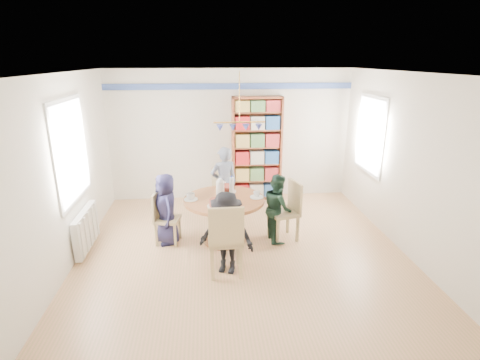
{
  "coord_description": "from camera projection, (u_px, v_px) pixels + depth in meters",
  "views": [
    {
      "loc": [
        -0.53,
        -5.2,
        2.88
      ],
      "look_at": [
        0.0,
        0.4,
        1.05
      ],
      "focal_mm": 28.0,
      "sensor_mm": 36.0,
      "label": 1
    }
  ],
  "objects": [
    {
      "name": "room_shell",
      "position": [
        222.0,
        137.0,
        6.15
      ],
      "size": [
        5.0,
        5.0,
        5.0
      ],
      "color": "white",
      "rests_on": "ground"
    },
    {
      "name": "ground",
      "position": [
        242.0,
        251.0,
        5.86
      ],
      "size": [
        5.0,
        5.0,
        0.0
      ],
      "primitive_type": "plane",
      "color": "tan"
    },
    {
      "name": "person_near",
      "position": [
        227.0,
        233.0,
        5.14
      ],
      "size": [
        0.87,
        0.68,
        1.19
      ],
      "primitive_type": "imported",
      "rotation": [
        0.0,
        0.0,
        -0.35
      ],
      "color": "black",
      "rests_on": "ground"
    },
    {
      "name": "chair_far",
      "position": [
        221.0,
        191.0,
        7.04
      ],
      "size": [
        0.52,
        0.52,
        0.92
      ],
      "color": "tan",
      "rests_on": "ground"
    },
    {
      "name": "bookshelf",
      "position": [
        257.0,
        150.0,
        7.8
      ],
      "size": [
        1.03,
        0.31,
        2.16
      ],
      "color": "brown",
      "rests_on": "ground"
    },
    {
      "name": "chair_right",
      "position": [
        288.0,
        208.0,
        6.14
      ],
      "size": [
        0.53,
        0.53,
        0.99
      ],
      "color": "tan",
      "rests_on": "ground"
    },
    {
      "name": "person_right",
      "position": [
        278.0,
        208.0,
        6.1
      ],
      "size": [
        0.48,
        0.59,
        1.13
      ],
      "primitive_type": "imported",
      "rotation": [
        0.0,
        0.0,
        1.67
      ],
      "color": "#172E21",
      "rests_on": "ground"
    },
    {
      "name": "chair_left",
      "position": [
        163.0,
        215.0,
        6.03
      ],
      "size": [
        0.44,
        0.44,
        0.86
      ],
      "color": "tan",
      "rests_on": "ground"
    },
    {
      "name": "dining_table",
      "position": [
        224.0,
        210.0,
        6.04
      ],
      "size": [
        1.3,
        1.3,
        0.75
      ],
      "color": "brown",
      "rests_on": "ground"
    },
    {
      "name": "person_far",
      "position": [
        224.0,
        183.0,
        6.89
      ],
      "size": [
        0.57,
        0.45,
        1.38
      ],
      "primitive_type": "imported",
      "rotation": [
        0.0,
        0.0,
        3.41
      ],
      "color": "gray",
      "rests_on": "ground"
    },
    {
      "name": "tableware",
      "position": [
        222.0,
        194.0,
        5.98
      ],
      "size": [
        1.27,
        1.27,
        0.34
      ],
      "color": "white",
      "rests_on": "dining_table"
    },
    {
      "name": "radiator",
      "position": [
        86.0,
        229.0,
        5.82
      ],
      "size": [
        0.12,
        1.0,
        0.6
      ],
      "color": "silver",
      "rests_on": "ground"
    },
    {
      "name": "chair_near",
      "position": [
        226.0,
        237.0,
        5.05
      ],
      "size": [
        0.48,
        0.48,
        1.06
      ],
      "color": "tan",
      "rests_on": "ground"
    },
    {
      "name": "person_left",
      "position": [
        166.0,
        209.0,
        5.99
      ],
      "size": [
        0.55,
        0.67,
        1.17
      ],
      "primitive_type": "imported",
      "rotation": [
        0.0,
        0.0,
        -1.22
      ],
      "color": "#1B1A39",
      "rests_on": "ground"
    }
  ]
}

